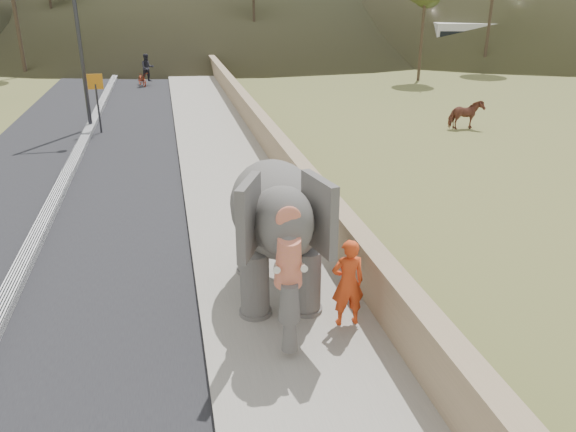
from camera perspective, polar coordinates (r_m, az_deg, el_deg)
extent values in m
plane|color=olive|center=(9.79, 0.44, -12.12)|extent=(160.00, 160.00, 0.00)
cube|color=black|center=(19.00, -21.45, 3.66)|extent=(7.00, 120.00, 0.03)
cube|color=black|center=(18.97, -21.49, 3.93)|extent=(0.35, 120.00, 0.22)
cube|color=#9E9687|center=(18.80, -6.28, 5.08)|extent=(3.00, 120.00, 0.15)
cube|color=tan|center=(18.90, -1.33, 6.80)|extent=(0.30, 120.00, 1.10)
cylinder|color=#2F2F34|center=(25.04, -20.55, 17.24)|extent=(0.16, 0.16, 8.00)
cylinder|color=#2D2D33|center=(24.48, -18.69, 10.25)|extent=(0.08, 0.08, 2.00)
cube|color=orange|center=(24.30, -19.01, 12.78)|extent=(0.60, 0.05, 0.60)
imported|color=brown|center=(25.19, 17.60, 9.77)|extent=(1.48, 0.75, 1.22)
imported|color=silver|center=(49.11, 11.45, 15.96)|extent=(4.56, 3.11, 1.44)
cube|color=silver|center=(49.89, 21.00, 16.05)|extent=(11.26, 5.42, 3.10)
imported|color=red|center=(9.52, 6.10, -6.74)|extent=(0.57, 0.38, 1.57)
imported|color=maroon|center=(36.61, -14.60, 13.30)|extent=(0.96, 1.65, 0.82)
imported|color=black|center=(36.51, -14.10, 14.40)|extent=(0.96, 0.84, 1.68)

